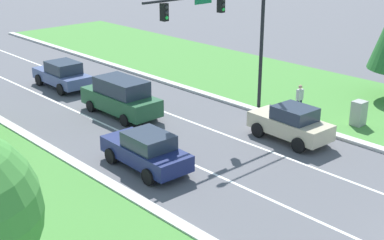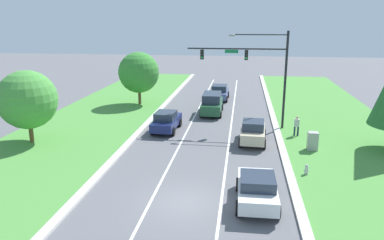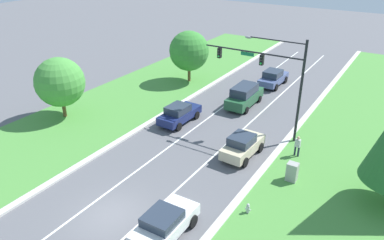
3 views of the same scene
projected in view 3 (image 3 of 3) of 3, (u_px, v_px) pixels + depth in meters
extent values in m
plane|color=#5B5B60|center=(113.00, 215.00, 21.85)|extent=(160.00, 160.00, 0.00)
cube|color=beige|center=(48.00, 184.00, 24.50)|extent=(0.50, 90.00, 0.15)
cube|color=#4C8E3D|center=(0.00, 162.00, 27.02)|extent=(10.00, 90.00, 0.08)
cube|color=white|center=(90.00, 205.00, 22.70)|extent=(0.14, 81.00, 0.01)
cube|color=white|center=(137.00, 226.00, 20.99)|extent=(0.14, 81.00, 0.01)
cylinder|color=black|center=(300.00, 94.00, 28.04)|extent=(0.20, 0.20, 8.17)
cylinder|color=black|center=(252.00, 52.00, 28.84)|extent=(8.15, 0.12, 0.12)
cube|color=#147042|center=(247.00, 54.00, 29.13)|extent=(1.10, 0.04, 0.28)
cylinder|color=black|center=(277.00, 40.00, 27.47)|extent=(4.48, 0.09, 0.09)
ellipsoid|color=gray|center=(248.00, 37.00, 28.56)|extent=(0.56, 0.28, 0.20)
cube|color=black|center=(262.00, 60.00, 28.67)|extent=(0.28, 0.32, 0.80)
sphere|color=#2D2D2D|center=(261.00, 58.00, 28.44)|extent=(0.16, 0.16, 0.16)
sphere|color=#2D2D2D|center=(261.00, 60.00, 28.54)|extent=(0.16, 0.16, 0.16)
sphere|color=#23D647|center=(261.00, 63.00, 28.64)|extent=(0.16, 0.16, 0.16)
cube|color=black|center=(220.00, 53.00, 30.42)|extent=(0.28, 0.32, 0.80)
sphere|color=#2D2D2D|center=(219.00, 51.00, 30.19)|extent=(0.16, 0.16, 0.16)
sphere|color=#2D2D2D|center=(219.00, 53.00, 30.29)|extent=(0.16, 0.16, 0.16)
sphere|color=#23D647|center=(218.00, 56.00, 30.39)|extent=(0.16, 0.16, 0.16)
cube|color=beige|center=(243.00, 147.00, 27.56)|extent=(1.91, 4.18, 0.77)
cube|color=#283342|center=(242.00, 140.00, 27.08)|extent=(1.64, 1.92, 0.63)
cylinder|color=black|center=(260.00, 147.00, 28.24)|extent=(0.27, 0.74, 0.73)
cylinder|color=black|center=(240.00, 141.00, 29.11)|extent=(0.27, 0.74, 0.73)
cylinder|color=black|center=(245.00, 162.00, 26.35)|extent=(0.27, 0.74, 0.73)
cylinder|color=black|center=(224.00, 155.00, 27.22)|extent=(0.27, 0.74, 0.73)
cube|color=#235633|center=(244.00, 98.00, 35.95)|extent=(1.93, 5.12, 0.92)
cube|color=#283342|center=(244.00, 90.00, 35.47)|extent=(1.72, 3.07, 0.83)
cylinder|color=black|center=(259.00, 99.00, 36.93)|extent=(0.25, 0.65, 0.65)
cylinder|color=black|center=(242.00, 95.00, 37.80)|extent=(0.25, 0.65, 0.65)
cylinder|color=black|center=(246.00, 110.00, 34.50)|extent=(0.25, 0.65, 0.65)
cylinder|color=black|center=(228.00, 106.00, 35.37)|extent=(0.25, 0.65, 0.65)
cube|color=navy|center=(180.00, 115.00, 32.70)|extent=(1.91, 4.49, 0.69)
cube|color=#283342|center=(178.00, 109.00, 32.21)|extent=(1.65, 2.05, 0.62)
cylinder|color=black|center=(196.00, 115.00, 33.45)|extent=(0.26, 0.71, 0.71)
cylinder|color=black|center=(181.00, 111.00, 34.31)|extent=(0.26, 0.71, 0.71)
cylinder|color=black|center=(179.00, 127.00, 31.39)|extent=(0.26, 0.71, 0.71)
cylinder|color=black|center=(162.00, 122.00, 32.25)|extent=(0.26, 0.71, 0.71)
cube|color=white|center=(165.00, 224.00, 20.09)|extent=(1.95, 4.25, 0.69)
cube|color=#283342|center=(162.00, 218.00, 19.63)|extent=(1.72, 1.93, 0.53)
cylinder|color=black|center=(193.00, 221.00, 20.83)|extent=(0.25, 0.76, 0.76)
cylinder|color=black|center=(165.00, 210.00, 21.69)|extent=(0.25, 0.76, 0.76)
cylinder|color=black|center=(137.00, 238.00, 19.67)|extent=(0.25, 0.76, 0.76)
cube|color=#475684|center=(273.00, 79.00, 41.07)|extent=(1.92, 4.65, 0.68)
cube|color=#283342|center=(273.00, 74.00, 40.56)|extent=(1.69, 2.11, 0.70)
cylinder|color=black|center=(285.00, 80.00, 41.86)|extent=(0.25, 0.75, 0.75)
cylinder|color=black|center=(270.00, 77.00, 42.74)|extent=(0.25, 0.75, 0.75)
cylinder|color=black|center=(276.00, 87.00, 39.69)|extent=(0.25, 0.75, 0.75)
cylinder|color=black|center=(260.00, 84.00, 40.57)|extent=(0.25, 0.75, 0.75)
cube|color=#9E9E99|center=(292.00, 172.00, 24.65)|extent=(0.70, 0.60, 1.37)
cylinder|color=#232842|center=(295.00, 151.00, 27.64)|extent=(0.14, 0.14, 0.84)
cylinder|color=#232842|center=(298.00, 152.00, 27.51)|extent=(0.14, 0.14, 0.84)
cube|color=#B7B7BC|center=(298.00, 143.00, 27.26)|extent=(0.39, 0.24, 0.60)
sphere|color=tan|center=(299.00, 138.00, 27.07)|extent=(0.22, 0.22, 0.22)
cylinder|color=#B7B7BC|center=(248.00, 210.00, 21.88)|extent=(0.20, 0.20, 0.55)
sphere|color=#B7B7BC|center=(248.00, 205.00, 21.73)|extent=(0.18, 0.18, 0.18)
cylinder|color=#B7B7BC|center=(246.00, 209.00, 21.92)|extent=(0.10, 0.09, 0.09)
cylinder|color=#B7B7BC|center=(250.00, 210.00, 21.81)|extent=(0.10, 0.09, 0.09)
cylinder|color=brown|center=(189.00, 74.00, 41.99)|extent=(0.32, 0.32, 1.91)
sphere|color=#388433|center=(189.00, 51.00, 40.86)|extent=(4.36, 4.36, 4.36)
cylinder|color=brown|center=(64.00, 108.00, 33.59)|extent=(0.32, 0.32, 1.72)
sphere|color=#47933D|center=(60.00, 82.00, 32.51)|extent=(4.33, 4.33, 4.33)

